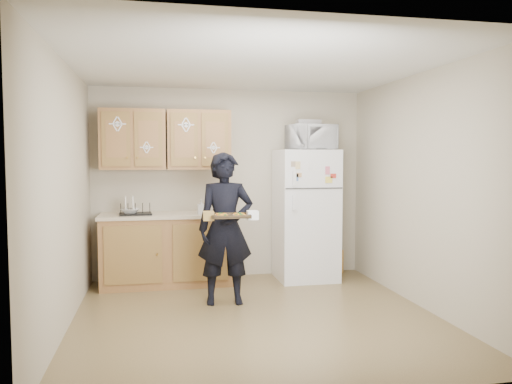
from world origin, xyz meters
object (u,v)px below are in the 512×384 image
baking_tray (231,216)px  dish_rack (135,208)px  refrigerator (306,215)px  person (225,228)px  microwave (311,137)px

baking_tray → dish_rack: dish_rack is taller
refrigerator → baking_tray: (-1.17, -1.20, 0.14)m
refrigerator → person: size_ratio=1.03×
refrigerator → microwave: microwave is taller
refrigerator → microwave: 1.01m
dish_rack → person: bearing=-42.3°
microwave → dish_rack: microwave is taller
baking_tray → dish_rack: size_ratio=1.03×
refrigerator → dish_rack: (-2.18, 0.00, 0.13)m
person → dish_rack: size_ratio=4.28×
person → dish_rack: (-0.99, 0.90, 0.15)m
dish_rack → microwave: bearing=-1.3°
person → dish_rack: bearing=140.4°
microwave → dish_rack: bearing=169.8°
person → baking_tray: person is taller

